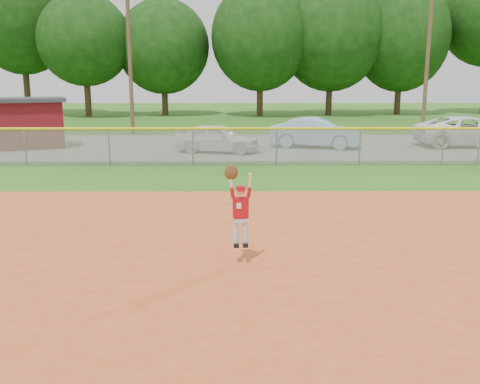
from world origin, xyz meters
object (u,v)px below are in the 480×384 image
(car_white_a, at_px, (217,138))
(car_blue, at_px, (316,133))
(ballplayer, at_px, (239,206))
(car_white_b, at_px, (470,131))
(utility_shed, at_px, (32,123))

(car_white_a, relative_size, car_blue, 0.88)
(car_blue, height_order, ballplayer, ballplayer)
(car_blue, bearing_deg, car_white_b, -70.65)
(utility_shed, bearing_deg, car_white_b, 0.74)
(utility_shed, xyz_separation_m, ballplayer, (10.19, -16.93, -0.11))
(car_white_a, height_order, ballplayer, ballplayer)
(car_blue, relative_size, ballplayer, 2.05)
(car_white_a, height_order, car_blue, car_blue)
(car_white_a, relative_size, utility_shed, 0.98)
(utility_shed, distance_m, ballplayer, 19.77)
(car_white_b, height_order, utility_shed, utility_shed)
(ballplayer, bearing_deg, car_white_b, 55.59)
(car_white_a, xyz_separation_m, car_blue, (4.84, 1.69, 0.07))
(car_blue, bearing_deg, car_white_a, 125.81)
(car_white_a, xyz_separation_m, utility_shed, (-9.28, 1.79, 0.57))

